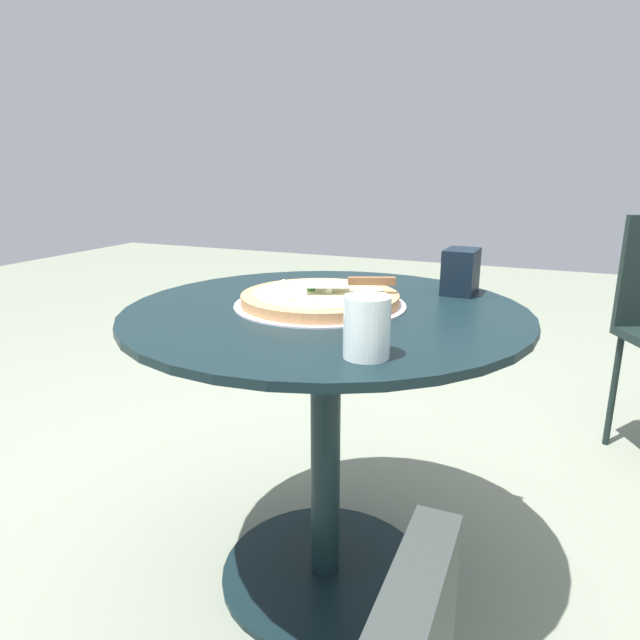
% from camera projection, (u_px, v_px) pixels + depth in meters
% --- Properties ---
extents(ground_plane, '(10.00, 10.00, 0.00)m').
position_uv_depth(ground_plane, '(325.00, 573.00, 1.47)').
color(ground_plane, gray).
extents(patio_table, '(0.92, 0.92, 0.73)m').
position_uv_depth(patio_table, '(326.00, 394.00, 1.33)').
color(patio_table, black).
rests_on(patio_table, ground).
extents(pizza_on_tray, '(0.40, 0.40, 0.05)m').
position_uv_depth(pizza_on_tray, '(320.00, 299.00, 1.29)').
color(pizza_on_tray, silver).
rests_on(pizza_on_tray, patio_table).
extents(pizza_server, '(0.21, 0.13, 0.02)m').
position_uv_depth(pizza_server, '(350.00, 282.00, 1.28)').
color(pizza_server, silver).
rests_on(pizza_server, pizza_on_tray).
extents(drinking_cup, '(0.08, 0.08, 0.11)m').
position_uv_depth(drinking_cup, '(367.00, 327.00, 0.93)').
color(drinking_cup, silver).
rests_on(drinking_cup, patio_table).
extents(napkin_dispenser, '(0.08, 0.11, 0.11)m').
position_uv_depth(napkin_dispenser, '(461.00, 271.00, 1.40)').
color(napkin_dispenser, black).
rests_on(napkin_dispenser, patio_table).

